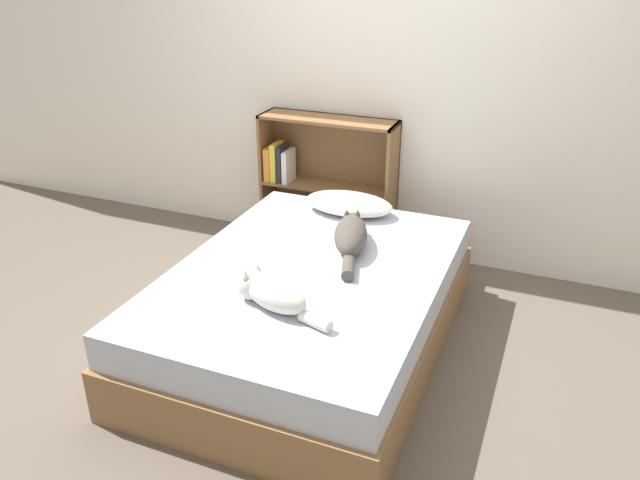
{
  "coord_description": "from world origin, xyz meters",
  "views": [
    {
      "loc": [
        1.12,
        -2.59,
        1.98
      ],
      "look_at": [
        0.0,
        0.14,
        0.56
      ],
      "focal_mm": 35.0,
      "sensor_mm": 36.0,
      "label": 1
    }
  ],
  "objects_px": {
    "bed": "(310,308)",
    "cat_dark": "(351,235)",
    "pillow": "(349,204)",
    "cat_light": "(271,293)",
    "bookshelf": "(324,181)"
  },
  "relations": [
    {
      "from": "bed",
      "to": "cat_light",
      "type": "bearing_deg",
      "value": -92.66
    },
    {
      "from": "cat_light",
      "to": "bookshelf",
      "type": "relative_size",
      "value": 0.55
    },
    {
      "from": "pillow",
      "to": "cat_light",
      "type": "distance_m",
      "value": 1.17
    },
    {
      "from": "cat_dark",
      "to": "pillow",
      "type": "bearing_deg",
      "value": 3.62
    },
    {
      "from": "bed",
      "to": "cat_dark",
      "type": "distance_m",
      "value": 0.46
    },
    {
      "from": "cat_dark",
      "to": "bookshelf",
      "type": "height_order",
      "value": "bookshelf"
    },
    {
      "from": "cat_dark",
      "to": "cat_light",
      "type": "bearing_deg",
      "value": 152.28
    },
    {
      "from": "cat_dark",
      "to": "bed",
      "type": "bearing_deg",
      "value": 143.25
    },
    {
      "from": "pillow",
      "to": "cat_light",
      "type": "relative_size",
      "value": 1.06
    },
    {
      "from": "pillow",
      "to": "bed",
      "type": "bearing_deg",
      "value": -85.15
    },
    {
      "from": "bed",
      "to": "bookshelf",
      "type": "relative_size",
      "value": 2.02
    },
    {
      "from": "pillow",
      "to": "bookshelf",
      "type": "height_order",
      "value": "bookshelf"
    },
    {
      "from": "bed",
      "to": "cat_dark",
      "type": "xyz_separation_m",
      "value": [
        0.11,
        0.32,
        0.31
      ]
    },
    {
      "from": "bed",
      "to": "cat_dark",
      "type": "bearing_deg",
      "value": 70.85
    },
    {
      "from": "pillow",
      "to": "cat_light",
      "type": "bearing_deg",
      "value": -87.74
    }
  ]
}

